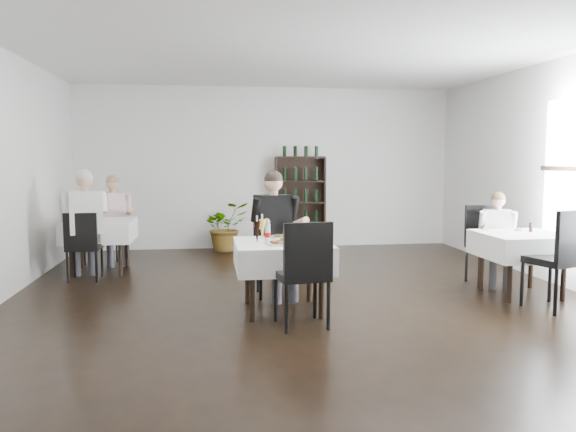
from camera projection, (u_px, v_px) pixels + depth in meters
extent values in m
plane|color=black|center=(309.00, 310.00, 6.26)|extent=(9.00, 9.00, 0.00)
plane|color=white|center=(310.00, 34.00, 5.95)|extent=(9.00, 9.00, 0.00)
plane|color=white|center=(267.00, 168.00, 10.54)|extent=(7.00, 0.00, 7.00)
cube|color=black|center=(300.00, 242.00, 10.59)|extent=(0.90, 0.28, 0.20)
cylinder|color=black|center=(252.00, 288.00, 5.77)|extent=(0.06, 0.06, 0.71)
cylinder|color=black|center=(247.00, 273.00, 6.49)|extent=(0.06, 0.06, 0.71)
cylinder|color=black|center=(322.00, 286.00, 5.87)|extent=(0.06, 0.06, 0.71)
cylinder|color=black|center=(309.00, 272.00, 6.59)|extent=(0.06, 0.06, 0.71)
cube|color=black|center=(282.00, 246.00, 6.14)|extent=(0.85, 0.85, 0.04)
cube|color=white|center=(283.00, 255.00, 6.15)|extent=(1.03, 1.03, 0.30)
cylinder|color=black|center=(71.00, 253.00, 7.93)|extent=(0.06, 0.06, 0.71)
cylinder|color=black|center=(82.00, 245.00, 8.60)|extent=(0.06, 0.06, 0.71)
cylinder|color=black|center=(120.00, 251.00, 8.02)|extent=(0.06, 0.06, 0.71)
cylinder|color=black|center=(127.00, 244.00, 8.69)|extent=(0.06, 0.06, 0.71)
cube|color=black|center=(99.00, 223.00, 8.27)|extent=(0.80, 0.80, 0.04)
cube|color=white|center=(100.00, 231.00, 8.28)|extent=(0.98, 0.98, 0.30)
cylinder|color=black|center=(510.00, 273.00, 6.51)|extent=(0.06, 0.06, 0.71)
cylinder|color=black|center=(482.00, 262.00, 7.18)|extent=(0.06, 0.06, 0.71)
cylinder|color=black|center=(564.00, 271.00, 6.61)|extent=(0.06, 0.06, 0.71)
cylinder|color=black|center=(531.00, 261.00, 7.28)|extent=(0.06, 0.06, 0.71)
cube|color=black|center=(522.00, 237.00, 6.85)|extent=(0.80, 0.80, 0.04)
cube|color=white|center=(522.00, 245.00, 6.87)|extent=(0.98, 0.98, 0.30)
imported|color=#1F551D|center=(226.00, 227.00, 10.19)|extent=(1.01, 0.95, 0.90)
cylinder|color=black|center=(261.00, 281.00, 6.65)|extent=(0.04, 0.04, 0.47)
cylinder|color=black|center=(258.00, 274.00, 7.06)|extent=(0.04, 0.04, 0.47)
cylinder|color=black|center=(295.00, 280.00, 6.71)|extent=(0.04, 0.04, 0.47)
cylinder|color=black|center=(290.00, 273.00, 7.11)|extent=(0.04, 0.04, 0.47)
cube|color=black|center=(276.00, 255.00, 6.85)|extent=(0.47, 0.47, 0.07)
cube|color=black|center=(274.00, 231.00, 7.04)|extent=(0.47, 0.05, 0.51)
cylinder|color=black|center=(315.00, 296.00, 5.90)|extent=(0.04, 0.04, 0.49)
cylinder|color=black|center=(328.00, 306.00, 5.49)|extent=(0.04, 0.04, 0.49)
cylinder|color=black|center=(276.00, 298.00, 5.79)|extent=(0.04, 0.04, 0.49)
cylinder|color=black|center=(287.00, 309.00, 5.38)|extent=(0.04, 0.04, 0.49)
cube|color=black|center=(301.00, 275.00, 5.61)|extent=(0.55, 0.55, 0.07)
cube|color=black|center=(308.00, 250.00, 5.37)|extent=(0.49, 0.12, 0.53)
cylinder|color=black|center=(84.00, 252.00, 8.80)|extent=(0.03, 0.03, 0.43)
cylinder|color=black|center=(94.00, 248.00, 9.18)|extent=(0.03, 0.03, 0.43)
cylinder|color=black|center=(108.00, 252.00, 8.78)|extent=(0.03, 0.03, 0.43)
cylinder|color=black|center=(117.00, 248.00, 9.15)|extent=(0.03, 0.03, 0.43)
cube|color=black|center=(100.00, 235.00, 8.95)|extent=(0.52, 0.52, 0.07)
cube|color=black|center=(105.00, 218.00, 9.12)|extent=(0.43, 0.14, 0.47)
cylinder|color=black|center=(102.00, 262.00, 7.97)|extent=(0.03, 0.03, 0.44)
cylinder|color=black|center=(96.00, 267.00, 7.60)|extent=(0.03, 0.03, 0.44)
cylinder|color=black|center=(74.00, 262.00, 7.93)|extent=(0.03, 0.03, 0.44)
cylinder|color=black|center=(67.00, 267.00, 7.55)|extent=(0.03, 0.03, 0.44)
cube|color=black|center=(85.00, 247.00, 7.74)|extent=(0.44, 0.44, 0.07)
cube|color=black|center=(80.00, 230.00, 7.52)|extent=(0.44, 0.05, 0.47)
cylinder|color=black|center=(479.00, 270.00, 7.26)|extent=(0.04, 0.04, 0.48)
cylinder|color=black|center=(466.00, 264.00, 7.68)|extent=(0.04, 0.04, 0.48)
cylinder|color=black|center=(510.00, 270.00, 7.30)|extent=(0.04, 0.04, 0.48)
cylinder|color=black|center=(496.00, 264.00, 7.71)|extent=(0.04, 0.04, 0.48)
cube|color=black|center=(489.00, 247.00, 7.46)|extent=(0.50, 0.50, 0.07)
cube|color=black|center=(482.00, 224.00, 7.65)|extent=(0.48, 0.08, 0.52)
cylinder|color=black|center=(550.00, 280.00, 6.58)|extent=(0.04, 0.04, 0.52)
cylinder|color=black|center=(522.00, 284.00, 6.39)|extent=(0.04, 0.04, 0.52)
cylinder|color=black|center=(556.00, 292.00, 5.98)|extent=(0.04, 0.04, 0.52)
cube|color=black|center=(554.00, 260.00, 6.25)|extent=(0.65, 0.65, 0.08)
cube|color=black|center=(574.00, 236.00, 6.01)|extent=(0.51, 0.21, 0.56)
cube|color=#43424A|center=(271.00, 250.00, 6.64)|extent=(0.26, 0.47, 0.15)
cylinder|color=#43424A|center=(277.00, 282.00, 6.50)|extent=(0.12, 0.12, 0.52)
cube|color=#43424A|center=(287.00, 249.00, 6.72)|extent=(0.26, 0.47, 0.15)
cylinder|color=#43424A|center=(294.00, 280.00, 6.58)|extent=(0.12, 0.12, 0.52)
cube|color=black|center=(273.00, 219.00, 6.83)|extent=(0.47, 0.33, 0.59)
cylinder|color=tan|center=(262.00, 224.00, 6.47)|extent=(0.17, 0.34, 0.16)
cylinder|color=tan|center=(301.00, 222.00, 6.66)|extent=(0.17, 0.34, 0.16)
sphere|color=tan|center=(273.00, 182.00, 6.76)|extent=(0.22, 0.22, 0.22)
sphere|color=black|center=(273.00, 180.00, 6.76)|extent=(0.22, 0.22, 0.22)
cube|color=#43424A|center=(109.00, 231.00, 8.80)|extent=(0.24, 0.43, 0.14)
cylinder|color=#43424A|center=(110.00, 252.00, 8.67)|extent=(0.11, 0.11, 0.48)
cube|color=#43424A|center=(121.00, 230.00, 8.87)|extent=(0.24, 0.43, 0.14)
cylinder|color=#43424A|center=(123.00, 251.00, 8.74)|extent=(0.11, 0.11, 0.48)
cube|color=beige|center=(113.00, 209.00, 8.97)|extent=(0.43, 0.31, 0.54)
cylinder|color=tan|center=(100.00, 212.00, 8.65)|extent=(0.15, 0.31, 0.15)
cylinder|color=tan|center=(130.00, 211.00, 8.82)|extent=(0.15, 0.31, 0.15)
sphere|color=tan|center=(113.00, 183.00, 8.91)|extent=(0.21, 0.21, 0.21)
sphere|color=olive|center=(112.00, 182.00, 8.91)|extent=(0.21, 0.21, 0.21)
cube|color=#43424A|center=(93.00, 236.00, 7.90)|extent=(0.28, 0.47, 0.15)
cylinder|color=#43424A|center=(92.00, 257.00, 8.10)|extent=(0.12, 0.12, 0.52)
cube|color=#43424A|center=(77.00, 237.00, 7.80)|extent=(0.28, 0.47, 0.15)
cylinder|color=#43424A|center=(76.00, 258.00, 8.01)|extent=(0.12, 0.12, 0.52)
cube|color=silver|center=(85.00, 212.00, 7.63)|extent=(0.48, 0.35, 0.59)
cylinder|color=tan|center=(101.00, 211.00, 8.00)|extent=(0.18, 0.34, 0.17)
cylinder|color=tan|center=(65.00, 213.00, 7.79)|extent=(0.18, 0.34, 0.17)
sphere|color=tan|center=(84.00, 179.00, 7.61)|extent=(0.22, 0.22, 0.22)
sphere|color=beige|center=(84.00, 177.00, 7.60)|extent=(0.22, 0.22, 0.22)
cube|color=#43424A|center=(492.00, 251.00, 7.32)|extent=(0.23, 0.38, 0.12)
cylinder|color=#43424A|center=(493.00, 273.00, 7.20)|extent=(0.09, 0.09, 0.42)
cube|color=#43424A|center=(505.00, 251.00, 7.29)|extent=(0.23, 0.38, 0.12)
cylinder|color=#43424A|center=(507.00, 274.00, 7.17)|extent=(0.09, 0.09, 0.42)
cube|color=silver|center=(497.00, 228.00, 7.44)|extent=(0.39, 0.29, 0.47)
cylinder|color=tan|center=(484.00, 231.00, 7.25)|extent=(0.15, 0.28, 0.13)
cylinder|color=tan|center=(517.00, 231.00, 7.18)|extent=(0.15, 0.28, 0.13)
sphere|color=tan|center=(498.00, 200.00, 7.39)|extent=(0.18, 0.18, 0.18)
sphere|color=brown|center=(498.00, 198.00, 7.38)|extent=(0.18, 0.18, 0.18)
cube|color=white|center=(283.00, 238.00, 6.41)|extent=(0.34, 0.34, 0.02)
cube|color=#522817|center=(280.00, 236.00, 6.38)|extent=(0.12, 0.10, 0.03)
sphere|color=#317920|center=(288.00, 233.00, 6.46)|extent=(0.07, 0.07, 0.07)
cube|color=olive|center=(286.00, 237.00, 6.34)|extent=(0.13, 0.12, 0.02)
cube|color=white|center=(280.00, 244.00, 5.94)|extent=(0.32, 0.32, 0.02)
cube|color=#522817|center=(277.00, 242.00, 5.91)|extent=(0.14, 0.12, 0.03)
sphere|color=#317920|center=(285.00, 239.00, 5.99)|extent=(0.07, 0.07, 0.07)
cube|color=olive|center=(283.00, 243.00, 5.88)|extent=(0.11, 0.09, 0.02)
cone|color=black|center=(257.00, 232.00, 6.01)|extent=(0.07, 0.07, 0.24)
cylinder|color=silver|center=(257.00, 218.00, 5.99)|extent=(0.02, 0.02, 0.06)
cone|color=gold|center=(262.00, 230.00, 6.22)|extent=(0.07, 0.07, 0.24)
cylinder|color=silver|center=(262.00, 217.00, 6.21)|extent=(0.02, 0.02, 0.06)
cylinder|color=silver|center=(268.00, 233.00, 6.07)|extent=(0.06, 0.06, 0.20)
cylinder|color=#A70B09|center=(268.00, 235.00, 6.07)|extent=(0.07, 0.07, 0.05)
cylinder|color=silver|center=(268.00, 222.00, 6.05)|extent=(0.02, 0.02, 0.05)
cube|color=black|center=(309.00, 245.00, 5.93)|extent=(0.22, 0.21, 0.01)
cylinder|color=silver|center=(307.00, 244.00, 5.93)|extent=(0.11, 0.18, 0.01)
cylinder|color=silver|center=(311.00, 244.00, 5.94)|extent=(0.12, 0.17, 0.01)
cylinder|color=black|center=(531.00, 227.00, 6.99)|extent=(0.06, 0.06, 0.11)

